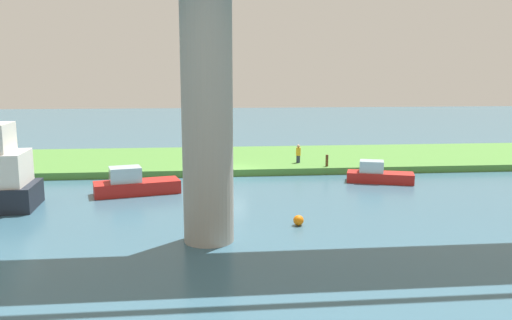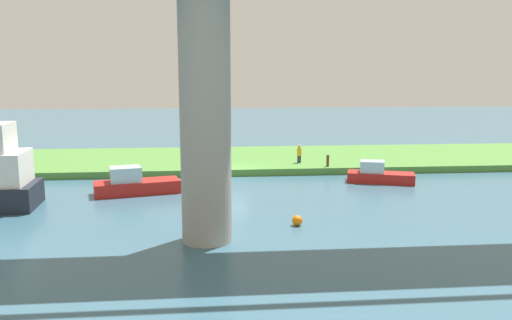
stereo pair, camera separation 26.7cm
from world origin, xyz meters
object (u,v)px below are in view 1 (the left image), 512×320
mooring_post (327,161)px  houseboat_blue (378,175)px  bridge_pylon (207,114)px  motorboat_red (134,184)px  marker_buoy (298,220)px  person_on_bank (298,154)px

mooring_post → houseboat_blue: bearing=126.7°
bridge_pylon → motorboat_red: bridge_pylon is taller
mooring_post → marker_buoy: (4.50, 12.94, -0.68)m
person_on_bank → mooring_post: bearing=134.6°
bridge_pylon → person_on_bank: size_ratio=7.87×
person_on_bank → houseboat_blue: 6.98m
person_on_bank → motorboat_red: bearing=32.5°
person_on_bank → mooring_post: person_on_bank is taller
houseboat_blue → bridge_pylon: bearing=44.7°
bridge_pylon → mooring_post: bridge_pylon is taller
mooring_post → motorboat_red: size_ratio=0.16×
bridge_pylon → motorboat_red: 11.45m
marker_buoy → houseboat_blue: bearing=-127.2°
motorboat_red → marker_buoy: (-8.64, 7.53, -0.35)m
bridge_pylon → motorboat_red: size_ratio=2.06×
mooring_post → marker_buoy: size_ratio=1.70×
person_on_bank → bridge_pylon: bearing=67.2°
houseboat_blue → marker_buoy: houseboat_blue is taller
bridge_pylon → motorboat_red: bearing=-65.0°
bridge_pylon → marker_buoy: size_ratio=21.87×
bridge_pylon → marker_buoy: bearing=-156.4°
bridge_pylon → marker_buoy: 6.98m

